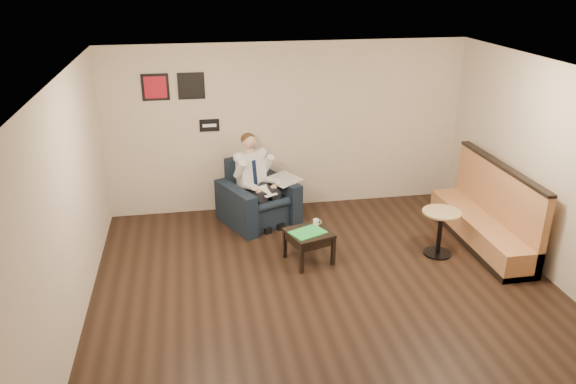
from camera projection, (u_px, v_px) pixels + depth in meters
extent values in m
plane|color=black|center=(330.00, 296.00, 7.14)|extent=(6.00, 6.00, 0.00)
cube|color=beige|center=(288.00, 127.00, 9.35)|extent=(6.00, 0.02, 2.80)
cube|color=beige|center=(442.00, 358.00, 3.88)|extent=(6.00, 0.02, 2.80)
cube|color=beige|center=(67.00, 213.00, 6.12)|extent=(0.02, 6.00, 2.80)
cube|color=beige|center=(563.00, 179.00, 7.11)|extent=(0.02, 6.00, 2.80)
cube|color=white|center=(337.00, 76.00, 6.09)|extent=(6.00, 6.00, 0.02)
cube|color=black|center=(209.00, 125.00, 9.08)|extent=(0.32, 0.02, 0.20)
cube|color=#AE1524|center=(155.00, 87.00, 8.71)|extent=(0.42, 0.03, 0.42)
cube|color=black|center=(191.00, 86.00, 8.80)|extent=(0.42, 0.03, 0.42)
cube|color=black|center=(258.00, 193.00, 9.04)|extent=(1.38, 1.38, 1.00)
cube|color=white|center=(266.00, 191.00, 8.81)|extent=(0.36, 0.40, 0.01)
cube|color=silver|center=(283.00, 179.00, 9.11)|extent=(0.64, 0.69, 0.01)
cube|color=black|center=(309.00, 246.00, 7.91)|extent=(0.71, 0.71, 0.46)
cube|color=green|center=(308.00, 232.00, 7.79)|extent=(0.56, 0.49, 0.01)
cylinder|color=white|center=(316.00, 223.00, 7.99)|extent=(0.11, 0.11, 0.10)
cube|color=black|center=(306.00, 226.00, 7.98)|extent=(0.15, 0.09, 0.01)
cube|color=#B47645|center=(483.00, 206.00, 8.30)|extent=(0.57, 2.37, 1.21)
cylinder|color=tan|center=(440.00, 233.00, 8.06)|extent=(0.68, 0.68, 0.68)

